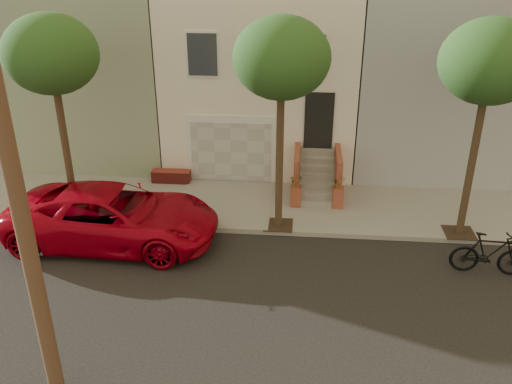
{
  "coord_description": "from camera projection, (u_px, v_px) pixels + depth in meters",
  "views": [
    {
      "loc": [
        1.61,
        -10.68,
        8.05
      ],
      "look_at": [
        0.38,
        3.0,
        1.68
      ],
      "focal_mm": 37.23,
      "sensor_mm": 36.0,
      "label": 1
    }
  ],
  "objects": [
    {
      "name": "pickup_truck",
      "position": [
        113.0,
        216.0,
        15.56
      ],
      "size": [
        6.24,
        3.01,
        1.71
      ],
      "primitive_type": "imported",
      "rotation": [
        0.0,
        0.0,
        1.54
      ],
      "color": "#A70215",
      "rests_on": "ground"
    },
    {
      "name": "sidewalk",
      "position": [
        251.0,
        205.0,
        17.97
      ],
      "size": [
        40.0,
        3.7,
        0.15
      ],
      "primitive_type": "cube",
      "color": "gray",
      "rests_on": "ground"
    },
    {
      "name": "tree_left",
      "position": [
        51.0,
        56.0,
        14.93
      ],
      "size": [
        2.7,
        2.57,
        6.3
      ],
      "color": "#2D2116",
      "rests_on": "sidewalk"
    },
    {
      "name": "motorcycle",
      "position": [
        489.0,
        254.0,
        14.14
      ],
      "size": [
        2.06,
        0.71,
        1.21
      ],
      "primitive_type": "imported",
      "rotation": [
        0.0,
        0.0,
        1.5
      ],
      "color": "black",
      "rests_on": "ground"
    },
    {
      "name": "tree_right",
      "position": [
        490.0,
        63.0,
        13.95
      ],
      "size": [
        2.7,
        2.57,
        6.3
      ],
      "color": "#2D2116",
      "rests_on": "sidewalk"
    },
    {
      "name": "house_row",
      "position": [
        265.0,
        65.0,
        21.74
      ],
      "size": [
        33.1,
        11.7,
        7.0
      ],
      "color": "beige",
      "rests_on": "sidewalk"
    },
    {
      "name": "tree_mid",
      "position": [
        282.0,
        60.0,
        14.4
      ],
      "size": [
        2.7,
        2.57,
        6.3
      ],
      "color": "#2D2116",
      "rests_on": "sidewalk"
    },
    {
      "name": "ground",
      "position": [
        230.0,
        303.0,
        13.17
      ],
      "size": [
        90.0,
        90.0,
        0.0
      ],
      "primitive_type": "plane",
      "color": "black",
      "rests_on": "ground"
    }
  ]
}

